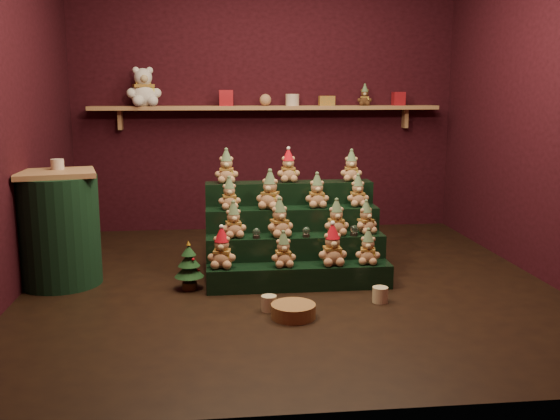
{
  "coord_description": "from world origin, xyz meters",
  "views": [
    {
      "loc": [
        -0.58,
        -4.64,
        1.48
      ],
      "look_at": [
        -0.04,
        0.25,
        0.53
      ],
      "focal_mm": 40.0,
      "sensor_mm": 36.0,
      "label": 1
    }
  ],
  "objects": [
    {
      "name": "wicker_basket",
      "position": [
        -0.06,
        -0.76,
        0.05
      ],
      "size": [
        0.37,
        0.37,
        0.09
      ],
      "primitive_type": "cylinder",
      "rotation": [
        0.0,
        0.0,
        0.28
      ],
      "color": "olive",
      "rests_on": "ground"
    },
    {
      "name": "ground",
      "position": [
        0.0,
        0.0,
        0.0
      ],
      "size": [
        4.0,
        4.0,
        0.0
      ],
      "primitive_type": "plane",
      "color": "black",
      "rests_on": "ground"
    },
    {
      "name": "brown_bear",
      "position": [
        1.03,
        1.84,
        1.43
      ],
      "size": [
        0.18,
        0.16,
        0.21
      ],
      "primitive_type": null,
      "rotation": [
        0.0,
        0.0,
        -0.21
      ],
      "color": "#50341A",
      "rests_on": "back_shelf"
    },
    {
      "name": "teddy_0",
      "position": [
        -0.52,
        -0.13,
        0.33
      ],
      "size": [
        0.24,
        0.22,
        0.3
      ],
      "primitive_type": null,
      "rotation": [
        0.0,
        0.0,
        -0.16
      ],
      "color": "tan",
      "rests_on": "riser_tier_front"
    },
    {
      "name": "teddy_5",
      "position": [
        -0.06,
        0.07,
        0.51
      ],
      "size": [
        0.25,
        0.24,
        0.29
      ],
      "primitive_type": null,
      "rotation": [
        0.0,
        0.0,
        0.28
      ],
      "color": "tan",
      "rests_on": "riser_tier_midfront"
    },
    {
      "name": "teddy_11",
      "position": [
        0.61,
        0.31,
        0.67
      ],
      "size": [
        0.19,
        0.17,
        0.25
      ],
      "primitive_type": null,
      "rotation": [
        0.0,
        0.0,
        0.02
      ],
      "color": "tan",
      "rests_on": "riser_tier_midback"
    },
    {
      "name": "teddy_14",
      "position": [
        0.6,
        0.52,
        0.85
      ],
      "size": [
        0.2,
        0.18,
        0.26
      ],
      "primitive_type": null,
      "rotation": [
        0.0,
        0.0,
        -0.11
      ],
      "color": "tan",
      "rests_on": "riser_tier_back"
    },
    {
      "name": "riser_tier_front",
      "position": [
        0.07,
        -0.14,
        0.09
      ],
      "size": [
        1.4,
        0.22,
        0.18
      ],
      "primitive_type": "cube",
      "color": "black",
      "rests_on": "ground"
    },
    {
      "name": "mug_right",
      "position": [
        0.59,
        -0.52,
        0.06
      ],
      "size": [
        0.11,
        0.11,
        0.11
      ],
      "primitive_type": "cylinder",
      "color": "beige",
      "rests_on": "ground"
    },
    {
      "name": "gift_tin_cream",
      "position": [
        0.26,
        1.85,
        1.38
      ],
      "size": [
        0.14,
        0.14,
        0.12
      ],
      "primitive_type": "cylinder",
      "color": "beige",
      "rests_on": "back_shelf"
    },
    {
      "name": "mini_christmas_tree",
      "position": [
        -0.76,
        -0.08,
        0.18
      ],
      "size": [
        0.22,
        0.22,
        0.38
      ],
      "rotation": [
        0.0,
        0.0,
        -0.2
      ],
      "color": "#433017",
      "rests_on": "ground"
    },
    {
      "name": "right_wall",
      "position": [
        2.05,
        0.0,
        1.4
      ],
      "size": [
        0.1,
        4.0,
        2.8
      ],
      "primitive_type": "cube",
      "color": "black",
      "rests_on": "ground"
    },
    {
      "name": "teddy_12",
      "position": [
        -0.46,
        0.53,
        0.86
      ],
      "size": [
        0.2,
        0.18,
        0.27
      ],
      "primitive_type": null,
      "rotation": [
        0.0,
        0.0,
        -0.04
      ],
      "color": "tan",
      "rests_on": "riser_tier_back"
    },
    {
      "name": "gift_tin_red_a",
      "position": [
        -0.42,
        1.85,
        1.4
      ],
      "size": [
        0.14,
        0.14,
        0.16
      ],
      "primitive_type": "cube",
      "color": "#AC1A25",
      "rests_on": "back_shelf"
    },
    {
      "name": "snow_globe_a",
      "position": [
        -0.25,
        0.02,
        0.4
      ],
      "size": [
        0.06,
        0.06,
        0.08
      ],
      "color": "black",
      "rests_on": "riser_tier_midfront"
    },
    {
      "name": "mug_left",
      "position": [
        -0.21,
        -0.61,
        0.05
      ],
      "size": [
        0.11,
        0.11,
        0.11
      ],
      "primitive_type": "cylinder",
      "color": "beige",
      "rests_on": "ground"
    },
    {
      "name": "teddy_7",
      "position": [
        0.63,
        0.09,
        0.49
      ],
      "size": [
        0.24,
        0.23,
        0.26
      ],
      "primitive_type": null,
      "rotation": [
        0.0,
        0.0,
        0.43
      ],
      "color": "tan",
      "rests_on": "riser_tier_midfront"
    },
    {
      "name": "back_shelf",
      "position": [
        0.0,
        1.87,
        1.29
      ],
      "size": [
        3.6,
        0.26,
        0.24
      ],
      "color": "#AB8155",
      "rests_on": "ground"
    },
    {
      "name": "gift_tin_red_b",
      "position": [
        1.39,
        1.85,
        1.39
      ],
      "size": [
        0.12,
        0.12,
        0.14
      ],
      "primitive_type": "cube",
      "color": "#AC1A25",
      "rests_on": "back_shelf"
    },
    {
      "name": "side_table",
      "position": [
        -1.75,
        0.17,
        0.44
      ],
      "size": [
        0.67,
        0.61,
        0.88
      ],
      "rotation": [
        0.0,
        0.0,
        0.23
      ],
      "color": "#AB8155",
      "rests_on": "ground"
    },
    {
      "name": "table_ornament",
      "position": [
        -1.75,
        0.27,
        0.92
      ],
      "size": [
        0.1,
        0.1,
        0.08
      ],
      "primitive_type": "cylinder",
      "color": "beige",
      "rests_on": "side_table"
    },
    {
      "name": "snow_globe_c",
      "position": [
        0.52,
        0.02,
        0.4
      ],
      "size": [
        0.06,
        0.06,
        0.09
      ],
      "color": "black",
      "rests_on": "riser_tier_midfront"
    },
    {
      "name": "riser_tier_midfront",
      "position": [
        0.07,
        0.08,
        0.18
      ],
      "size": [
        1.4,
        0.22,
        0.36
      ],
      "primitive_type": "cube",
      "color": "black",
      "rests_on": "ground"
    },
    {
      "name": "front_wall",
      "position": [
        0.0,
        -2.05,
        1.4
      ],
      "size": [
        4.0,
        0.1,
        2.8
      ],
      "primitive_type": "cube",
      "color": "black",
      "rests_on": "ground"
    },
    {
      "name": "teddy_6",
      "position": [
        0.39,
        0.08,
        0.5
      ],
      "size": [
        0.21,
        0.19,
        0.28
      ],
      "primitive_type": null,
      "rotation": [
        0.0,
        0.0,
        0.06
      ],
      "color": "tan",
      "rests_on": "riser_tier_midfront"
    },
    {
      "name": "shelf_plush_ball",
      "position": [
        -0.01,
        1.85,
        1.38
      ],
      "size": [
        0.12,
        0.12,
        0.12
      ],
      "primitive_type": "sphere",
      "color": "tan",
      "rests_on": "back_shelf"
    },
    {
      "name": "snow_globe_b",
      "position": [
        0.14,
        0.02,
        0.4
      ],
      "size": [
        0.06,
        0.06,
        0.08
      ],
      "color": "black",
      "rests_on": "riser_tier_midfront"
    },
    {
      "name": "teddy_10",
      "position": [
        0.27,
        0.3,
        0.68
      ],
      "size": [
        0.2,
        0.18,
        0.27
      ],
      "primitive_type": null,
      "rotation": [
        0.0,
        0.0,
        0.02
      ],
      "color": "tan",
      "rests_on": "riser_tier_midback"
    },
    {
      "name": "teddy_4",
      "position": [
        -0.42,
        0.08,
        0.5
      ],
      "size": [
        0.22,
        0.2,
        0.27
      ],
      "primitive_type": null,
      "rotation": [
        0.0,
        0.0,
        0.15
      ],
      "color": "tan",
      "rests_on": "riser_tier_midfront"
    },
    {
      "name": "teddy_2",
      "position": [
        0.31,
        -0.15,
        0.33
      ],
      "size": [
        0.23,
        0.21,
        0.31
      ],
      "primitive_type": null,
      "rotation": [
        0.0,
        0.0,
        0.05
      ],
      "color": "tan",
      "rests_on": "riser_tier_front"
    },
    {
      "name": "teddy_9",
      "position": [
        -0.12,
        0.28,
        0.69
      ],
      "size": [
        0.28,
        0.26,
        0.3
      ],
      "primitive_type": null,
      "rotation": [
        0.0,
        0.0,
        -0.39
      ],
      "color": "tan",
      "rests_on": "riser_tier_midback"
    },
    {
      "name": "white_bear",
      "position": [
        -1.24,
        1.84,
        1.56
      ],
      "size": [
        0.41,
        0.39,
        0.49
      ],
      "primitive_type": null,
      "rotation": [
        0.0,
        0.0,
        0.24
      ],
      "color": "white",
      "rests_on": "back_shelf"
    },
    {
      "name": "left_wall",
      "position": [
        -2.05,
        0.0,
        1.4
      ],
      "size": [
        0.1,
        4.0,
        2.8
      ],
      "primitive_type": "cube",
      "color": "black",
      "rests_on": "ground"
    },
    {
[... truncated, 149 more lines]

